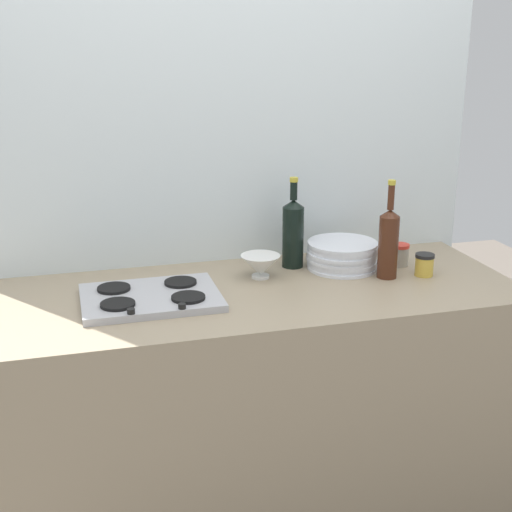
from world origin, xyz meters
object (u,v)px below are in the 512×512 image
at_px(stovetop_hob, 151,297).
at_px(condiment_jar_rear, 400,255).
at_px(plate_stack, 342,255).
at_px(condiment_jar_front, 424,265).
at_px(wine_bottle_mid_left, 293,232).
at_px(wine_bottle_leftmost, 389,242).
at_px(mixing_bowl, 261,266).

xyz_separation_m(stovetop_hob, condiment_jar_rear, (0.94, 0.12, 0.03)).
relative_size(plate_stack, condiment_jar_front, 3.31).
bearing_deg(plate_stack, wine_bottle_mid_left, 157.95).
bearing_deg(wine_bottle_leftmost, plate_stack, 129.62).
bearing_deg(condiment_jar_front, plate_stack, 148.37).
relative_size(plate_stack, condiment_jar_rear, 3.20).
distance_m(stovetop_hob, condiment_jar_front, 0.98).
distance_m(mixing_bowl, condiment_jar_front, 0.59).
distance_m(wine_bottle_mid_left, condiment_jar_front, 0.49).
xyz_separation_m(stovetop_hob, mixing_bowl, (0.41, 0.13, 0.03)).
xyz_separation_m(plate_stack, condiment_jar_rear, (0.22, -0.03, -0.01)).
bearing_deg(mixing_bowl, stovetop_hob, -162.70).
distance_m(wine_bottle_mid_left, mixing_bowl, 0.20).
relative_size(wine_bottle_mid_left, mixing_bowl, 2.39).
distance_m(plate_stack, wine_bottle_mid_left, 0.20).
xyz_separation_m(condiment_jar_front, condiment_jar_rear, (-0.03, 0.13, 0.00)).
relative_size(wine_bottle_leftmost, mixing_bowl, 2.49).
bearing_deg(wine_bottle_mid_left, mixing_bowl, -148.59).
relative_size(mixing_bowl, condiment_jar_front, 1.76).
relative_size(wine_bottle_leftmost, condiment_jar_front, 4.39).
bearing_deg(condiment_jar_rear, plate_stack, 172.84).
bearing_deg(wine_bottle_mid_left, plate_stack, -22.05).
height_order(condiment_jar_front, condiment_jar_rear, condiment_jar_rear).
relative_size(stovetop_hob, condiment_jar_front, 5.53).
relative_size(stovetop_hob, plate_stack, 1.67).
relative_size(stovetop_hob, mixing_bowl, 3.14).
bearing_deg(mixing_bowl, wine_bottle_mid_left, 31.41).
bearing_deg(wine_bottle_leftmost, condiment_jar_rear, 47.11).
distance_m(wine_bottle_leftmost, mixing_bowl, 0.46).
bearing_deg(stovetop_hob, plate_stack, 11.67).
bearing_deg(plate_stack, mixing_bowl, -175.84).
distance_m(wine_bottle_mid_left, condiment_jar_rear, 0.41).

